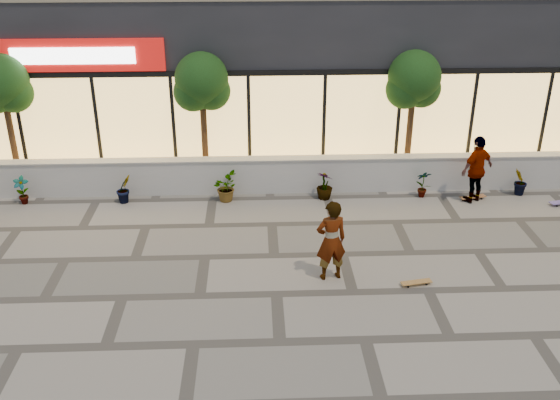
{
  "coord_description": "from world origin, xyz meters",
  "views": [
    {
      "loc": [
        -2.03,
        -9.56,
        7.4
      ],
      "look_at": [
        -1.48,
        3.59,
        1.3
      ],
      "focal_mm": 40.0,
      "sensor_mm": 36.0,
      "label": 1
    }
  ],
  "objects_px": {
    "tree_midwest": "(202,85)",
    "tree_mideast": "(414,83)",
    "tree_west": "(2,87)",
    "skater_center": "(331,240)",
    "skateboard_right_near": "(473,197)",
    "skateboard_center": "(416,282)",
    "skater_right_near": "(477,169)"
  },
  "relations": [
    {
      "from": "tree_midwest",
      "to": "tree_mideast",
      "type": "relative_size",
      "value": 1.0
    },
    {
      "from": "tree_west",
      "to": "skater_center",
      "type": "xyz_separation_m",
      "value": [
        8.57,
        -5.45,
        -2.05
      ]
    },
    {
      "from": "tree_west",
      "to": "skateboard_right_near",
      "type": "bearing_deg",
      "value": -6.53
    },
    {
      "from": "skater_center",
      "to": "skateboard_right_near",
      "type": "bearing_deg",
      "value": -151.37
    },
    {
      "from": "tree_west",
      "to": "skater_center",
      "type": "height_order",
      "value": "tree_west"
    },
    {
      "from": "tree_mideast",
      "to": "tree_west",
      "type": "bearing_deg",
      "value": 180.0
    },
    {
      "from": "tree_west",
      "to": "skateboard_right_near",
      "type": "relative_size",
      "value": 4.99
    },
    {
      "from": "tree_midwest",
      "to": "skateboard_center",
      "type": "distance_m",
      "value": 8.18
    },
    {
      "from": "tree_midwest",
      "to": "tree_mideast",
      "type": "bearing_deg",
      "value": 0.0
    },
    {
      "from": "skater_center",
      "to": "skateboard_right_near",
      "type": "relative_size",
      "value": 2.38
    },
    {
      "from": "tree_midwest",
      "to": "skateboard_center",
      "type": "xyz_separation_m",
      "value": [
        4.92,
        -5.84,
        -2.92
      ]
    },
    {
      "from": "skater_right_near",
      "to": "skateboard_right_near",
      "type": "relative_size",
      "value": 2.44
    },
    {
      "from": "tree_mideast",
      "to": "skateboard_center",
      "type": "height_order",
      "value": "tree_mideast"
    },
    {
      "from": "tree_west",
      "to": "tree_midwest",
      "type": "relative_size",
      "value": 1.0
    },
    {
      "from": "skateboard_right_near",
      "to": "skater_center",
      "type": "bearing_deg",
      "value": -151.64
    },
    {
      "from": "tree_west",
      "to": "skateboard_center",
      "type": "xyz_separation_m",
      "value": [
        10.42,
        -5.84,
        -2.92
      ]
    },
    {
      "from": "tree_west",
      "to": "skater_right_near",
      "type": "xyz_separation_m",
      "value": [
        13.06,
        -1.59,
        -2.03
      ]
    },
    {
      "from": "skater_right_near",
      "to": "skateboard_right_near",
      "type": "height_order",
      "value": "skater_right_near"
    },
    {
      "from": "skater_right_near",
      "to": "skateboard_center",
      "type": "bearing_deg",
      "value": 28.07
    },
    {
      "from": "skater_center",
      "to": "skater_right_near",
      "type": "height_order",
      "value": "skater_right_near"
    },
    {
      "from": "tree_mideast",
      "to": "skateboard_right_near",
      "type": "height_order",
      "value": "tree_mideast"
    },
    {
      "from": "tree_midwest",
      "to": "skater_right_near",
      "type": "distance_m",
      "value": 7.98
    },
    {
      "from": "tree_midwest",
      "to": "skateboard_right_near",
      "type": "distance_m",
      "value": 8.27
    },
    {
      "from": "tree_midwest",
      "to": "skater_right_near",
      "type": "height_order",
      "value": "tree_midwest"
    },
    {
      "from": "skater_right_near",
      "to": "tree_west",
      "type": "bearing_deg",
      "value": -37.11
    },
    {
      "from": "tree_west",
      "to": "skateboard_center",
      "type": "distance_m",
      "value": 12.3
    },
    {
      "from": "tree_west",
      "to": "skater_center",
      "type": "distance_m",
      "value": 10.37
    },
    {
      "from": "tree_west",
      "to": "skateboard_right_near",
      "type": "distance_m",
      "value": 13.5
    },
    {
      "from": "skateboard_right_near",
      "to": "tree_west",
      "type": "bearing_deg",
      "value": 160.67
    },
    {
      "from": "tree_mideast",
      "to": "skater_center",
      "type": "xyz_separation_m",
      "value": [
        -2.93,
        -5.45,
        -2.05
      ]
    },
    {
      "from": "skater_right_near",
      "to": "skateboard_right_near",
      "type": "xyz_separation_m",
      "value": [
        0.04,
        0.09,
        -0.88
      ]
    },
    {
      "from": "skater_center",
      "to": "skateboard_right_near",
      "type": "height_order",
      "value": "skater_center"
    }
  ]
}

